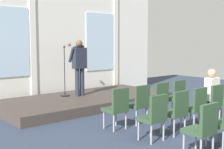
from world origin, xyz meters
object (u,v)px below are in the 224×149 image
object	(u,v)px
speaker	(79,63)
chair_r2_c0	(203,126)
chair_r0_c1	(139,102)
chair_r1_c3	(213,101)
chair_r0_c2	(158,98)
audience_r1_c3	(210,93)
chair_r0_c3	(176,95)
chair_r1_c2	(196,105)
chair_r0_c0	(117,106)
chair_r1_c0	(154,115)
chair_r1_c1	(176,110)
chair_r2_c1	(224,120)
mic_stand	(65,85)

from	to	relation	value
speaker	chair_r2_c0	xyz separation A→B (m)	(-0.98, -5.05, -0.74)
chair_r0_c1	chair_r1_c3	size ratio (longest dim) A/B	1.00
chair_r0_c1	chair_r0_c2	xyz separation A→B (m)	(0.69, 0.00, 0.00)
chair_r1_c3	audience_r1_c3	distance (m)	0.21
chair_r0_c3	chair_r1_c2	distance (m)	1.29
chair_r0_c0	chair_r0_c1	bearing A→B (deg)	0.00
chair_r0_c1	chair_r1_c0	distance (m)	1.29
chair_r0_c2	chair_r2_c0	distance (m)	2.58
audience_r1_c3	speaker	bearing A→B (deg)	105.79
chair_r1_c2	audience_r1_c3	distance (m)	0.72
chair_r0_c2	chair_r2_c0	size ratio (longest dim) A/B	1.00
chair_r1_c2	chair_r1_c3	world-z (taller)	same
chair_r1_c1	chair_r2_c0	world-z (taller)	same
chair_r1_c0	chair_r1_c3	distance (m)	2.07
chair_r2_c1	chair_r0_c2	bearing A→B (deg)	72.40
chair_r1_c2	chair_r2_c0	xyz separation A→B (m)	(-1.38, -1.09, 0.00)
chair_r1_c0	chair_r0_c3	bearing A→B (deg)	27.72
chair_r0_c2	chair_r1_c3	world-z (taller)	same
chair_r2_c0	chair_r0_c1	bearing A→B (deg)	72.40
chair_r0_c0	chair_r2_c1	distance (m)	2.28
chair_r1_c0	audience_r1_c3	distance (m)	2.08
chair_r0_c0	chair_r1_c3	size ratio (longest dim) A/B	1.00
audience_r1_c3	chair_r2_c1	size ratio (longest dim) A/B	1.40
chair_r2_c0	chair_r2_c1	world-z (taller)	same
mic_stand	chair_r1_c0	distance (m)	4.25
chair_r0_c0	chair_r0_c3	world-z (taller)	same
chair_r0_c0	chair_r2_c1	world-z (taller)	same
chair_r1_c0	chair_r1_c1	xyz separation A→B (m)	(0.69, 0.00, 0.00)
chair_r1_c0	chair_r2_c1	bearing A→B (deg)	-57.61
chair_r2_c0	chair_r2_c1	xyz separation A→B (m)	(0.69, 0.00, 0.00)
speaker	chair_r1_c0	bearing A→B (deg)	-103.84
chair_r0_c1	audience_r1_c3	size ratio (longest dim) A/B	0.72
chair_r0_c2	chair_r0_c3	bearing A→B (deg)	0.00
speaker	chair_r1_c2	xyz separation A→B (m)	(0.41, -3.96, -0.74)
chair_r0_c2	chair_r0_c0	bearing A→B (deg)	180.00
chair_r1_c1	chair_r1_c3	world-z (taller)	same
chair_r1_c1	chair_r2_c1	distance (m)	1.09
chair_r0_c2	audience_r1_c3	xyz separation A→B (m)	(0.69, -1.01, 0.19)
chair_r1_c1	audience_r1_c3	bearing A→B (deg)	3.39
chair_r1_c2	chair_r1_c1	bearing A→B (deg)	180.00
chair_r0_c0	audience_r1_c3	world-z (taller)	audience_r1_c3
speaker	chair_r1_c2	distance (m)	4.05
chair_r1_c2	chair_r2_c1	world-z (taller)	same
chair_r0_c3	chair_r0_c0	bearing A→B (deg)	180.00
mic_stand	chair_r1_c0	xyz separation A→B (m)	(-0.60, -4.20, -0.07)
speaker	chair_r1_c3	distance (m)	4.17
chair_r2_c0	mic_stand	bearing A→B (deg)	83.53
mic_stand	chair_r1_c3	distance (m)	4.45
chair_r1_c2	audience_r1_c3	size ratio (longest dim) A/B	0.72
chair_r0_c2	chair_r1_c3	bearing A→B (deg)	-57.61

